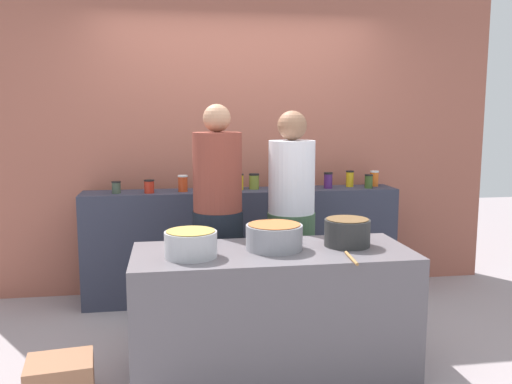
{
  "coord_description": "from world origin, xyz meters",
  "views": [
    {
      "loc": [
        -0.61,
        -3.45,
        1.61
      ],
      "look_at": [
        0.0,
        0.35,
        1.05
      ],
      "focal_mm": 37.84,
      "sensor_mm": 36.0,
      "label": 1
    }
  ],
  "objects": [
    {
      "name": "cooking_pot_left",
      "position": [
        -0.5,
        -0.37,
        0.86
      ],
      "size": [
        0.31,
        0.31,
        0.16
      ],
      "color": "#B7B7BC",
      "rests_on": "prep_table"
    },
    {
      "name": "preserve_jar_10",
      "position": [
        0.98,
        1.16,
        1.03
      ],
      "size": [
        0.07,
        0.07,
        0.14
      ],
      "color": "gold",
      "rests_on": "display_shelf"
    },
    {
      "name": "preserve_jar_11",
      "position": [
        1.11,
        1.03,
        1.02
      ],
      "size": [
        0.07,
        0.07,
        0.12
      ],
      "color": "#354D1F",
      "rests_on": "display_shelf"
    },
    {
      "name": "wooden_spoon",
      "position": [
        0.4,
        -0.58,
        0.79
      ],
      "size": [
        0.04,
        0.26,
        0.02
      ],
      "primitive_type": "cylinder",
      "rotation": [
        1.57,
        0.0,
        6.2
      ],
      "color": "#9E703D",
      "rests_on": "prep_table"
    },
    {
      "name": "preserve_jar_8",
      "position": [
        0.58,
        1.09,
        1.04
      ],
      "size": [
        0.08,
        0.08,
        0.15
      ],
      "color": "gold",
      "rests_on": "display_shelf"
    },
    {
      "name": "cook_in_cap",
      "position": [
        0.28,
        0.41,
        0.74
      ],
      "size": [
        0.36,
        0.36,
        1.63
      ],
      "color": "#406042",
      "rests_on": "ground"
    },
    {
      "name": "preserve_jar_2",
      "position": [
        -0.51,
        1.08,
        1.03
      ],
      "size": [
        0.08,
        0.08,
        0.14
      ],
      "color": "#BD3A18",
      "rests_on": "display_shelf"
    },
    {
      "name": "preserve_jar_9",
      "position": [
        0.76,
        1.08,
        1.03
      ],
      "size": [
        0.08,
        0.08,
        0.14
      ],
      "color": "#471E5F",
      "rests_on": "display_shelf"
    },
    {
      "name": "preserve_jar_5",
      "position": [
        0.11,
        1.13,
        1.03
      ],
      "size": [
        0.09,
        0.09,
        0.14
      ],
      "color": "olive",
      "rests_on": "display_shelf"
    },
    {
      "name": "cook_with_tongs",
      "position": [
        -0.28,
        0.36,
        0.76
      ],
      "size": [
        0.36,
        0.36,
        1.68
      ],
      "color": "black",
      "rests_on": "ground"
    },
    {
      "name": "ground",
      "position": [
        0.0,
        0.0,
        0.0
      ],
      "size": [
        12.0,
        12.0,
        0.0
      ],
      "primitive_type": "plane",
      "color": "#9B8E91"
    },
    {
      "name": "cooking_pot_center",
      "position": [
        0.01,
        -0.27,
        0.86
      ],
      "size": [
        0.35,
        0.35,
        0.16
      ],
      "color": "gray",
      "rests_on": "prep_table"
    },
    {
      "name": "preserve_jar_4",
      "position": [
        -0.02,
        1.12,
        1.03
      ],
      "size": [
        0.07,
        0.07,
        0.14
      ],
      "color": "gold",
      "rests_on": "display_shelf"
    },
    {
      "name": "cooking_pot_right",
      "position": [
        0.48,
        -0.26,
        0.87
      ],
      "size": [
        0.29,
        0.29,
        0.17
      ],
      "color": "#2D2D2D",
      "rests_on": "prep_table"
    },
    {
      "name": "bread_crate",
      "position": [
        -1.25,
        -0.45,
        0.12
      ],
      "size": [
        0.4,
        0.35,
        0.24
      ],
      "primitive_type": "cube",
      "rotation": [
        0.0,
        0.0,
        0.13
      ],
      "color": "#9D694A",
      "rests_on": "ground"
    },
    {
      "name": "preserve_jar_12",
      "position": [
        1.21,
        1.15,
        1.03
      ],
      "size": [
        0.08,
        0.08,
        0.14
      ],
      "color": "orange",
      "rests_on": "display_shelf"
    },
    {
      "name": "preserve_jar_3",
      "position": [
        -0.14,
        1.05,
        1.02
      ],
      "size": [
        0.07,
        0.07,
        0.11
      ],
      "color": "olive",
      "rests_on": "display_shelf"
    },
    {
      "name": "preserve_jar_6",
      "position": [
        0.31,
        1.1,
        1.01
      ],
      "size": [
        0.09,
        0.09,
        0.11
      ],
      "color": "#3A4926",
      "rests_on": "display_shelf"
    },
    {
      "name": "preserve_jar_0",
      "position": [
        -1.05,
        1.06,
        1.01
      ],
      "size": [
        0.08,
        0.08,
        0.1
      ],
      "color": "#3C4A3A",
      "rests_on": "display_shelf"
    },
    {
      "name": "preserve_jar_7",
      "position": [
        0.4,
        1.06,
        1.03
      ],
      "size": [
        0.09,
        0.09,
        0.14
      ],
      "color": "olive",
      "rests_on": "display_shelf"
    },
    {
      "name": "preserve_jar_1",
      "position": [
        -0.78,
        1.04,
        1.02
      ],
      "size": [
        0.08,
        0.08,
        0.11
      ],
      "color": "red",
      "rests_on": "display_shelf"
    },
    {
      "name": "storefront_wall",
      "position": [
        0.0,
        1.45,
        1.5
      ],
      "size": [
        4.8,
        0.12,
        3.0
      ],
      "primitive_type": "cube",
      "color": "#A25A49",
      "rests_on": "ground"
    },
    {
      "name": "display_shelf",
      "position": [
        0.0,
        1.1,
        0.48
      ],
      "size": [
        2.7,
        0.36,
        0.96
      ],
      "primitive_type": "cube",
      "color": "#313446",
      "rests_on": "ground"
    },
    {
      "name": "prep_table",
      "position": [
        0.0,
        -0.3,
        0.39
      ],
      "size": [
        1.7,
        0.7,
        0.78
      ],
      "primitive_type": "cube",
      "color": "#605A60",
      "rests_on": "ground"
    }
  ]
}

